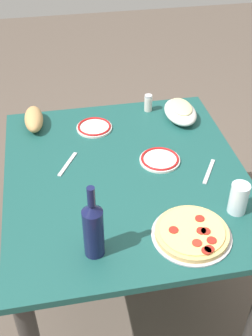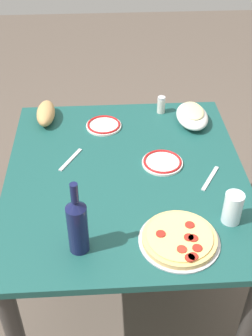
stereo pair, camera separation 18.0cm
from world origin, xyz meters
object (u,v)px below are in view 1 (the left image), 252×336
at_px(pepperoni_pizza, 192,233).
at_px(spice_shaker, 148,103).
at_px(baked_pasta_dish, 180,111).
at_px(water_glass, 239,198).
at_px(wine_bottle, 93,228).
at_px(side_plate_far, 94,127).
at_px(dining_table, 126,194).
at_px(bread_loaf, 34,119).
at_px(side_plate_near, 160,159).

distance_m(pepperoni_pizza, spice_shaker, 0.87).
distance_m(baked_pasta_dish, water_glass, 0.67).
relative_size(wine_bottle, side_plate_far, 1.72).
xyz_separation_m(dining_table, bread_loaf, (-0.44, -0.37, 0.15)).
xyz_separation_m(pepperoni_pizza, water_glass, (-0.09, 0.20, 0.05)).
xyz_separation_m(water_glass, bread_loaf, (-0.74, -0.73, -0.02)).
height_order(wine_bottle, bread_loaf, wine_bottle).
height_order(baked_pasta_dish, water_glass, water_glass).
distance_m(dining_table, water_glass, 0.50).
height_order(dining_table, baked_pasta_dish, baked_pasta_dish).
bearing_deg(water_glass, dining_table, -128.77).
relative_size(wine_bottle, water_glass, 2.31).
relative_size(baked_pasta_dish, side_plate_far, 1.41).
bearing_deg(bread_loaf, side_plate_near, 53.96).
distance_m(pepperoni_pizza, baked_pasta_dish, 0.79).
xyz_separation_m(baked_pasta_dish, bread_loaf, (-0.06, -0.71, -0.00)).
distance_m(side_plate_near, spice_shaker, 0.43).
bearing_deg(water_glass, side_plate_far, -145.44).
bearing_deg(bread_loaf, wine_bottle, 12.24).
bearing_deg(baked_pasta_dish, side_plate_near, -29.83).
bearing_deg(pepperoni_pizza, baked_pasta_dish, 166.73).
bearing_deg(pepperoni_pizza, wine_bottle, -88.49).
distance_m(baked_pasta_dish, bread_loaf, 0.71).
relative_size(dining_table, side_plate_near, 6.45).
distance_m(wine_bottle, spice_shaker, 0.96).
bearing_deg(pepperoni_pizza, water_glass, 114.10).
height_order(pepperoni_pizza, side_plate_near, pepperoni_pizza).
distance_m(dining_table, pepperoni_pizza, 0.44).
bearing_deg(side_plate_far, pepperoni_pizza, 18.40).
relative_size(water_glass, spice_shaker, 1.45).
height_order(dining_table, pepperoni_pizza, pepperoni_pizza).
height_order(side_plate_near, bread_loaf, bread_loaf).
relative_size(side_plate_far, spice_shaker, 1.95).
bearing_deg(water_glass, bread_loaf, -135.08).
distance_m(baked_pasta_dish, wine_bottle, 0.94).
xyz_separation_m(baked_pasta_dish, water_glass, (0.67, 0.02, 0.02)).
bearing_deg(dining_table, baked_pasta_dish, 137.71).
relative_size(side_plate_far, bread_loaf, 0.81).
height_order(baked_pasta_dish, side_plate_far, baked_pasta_dish).
bearing_deg(dining_table, side_plate_far, -166.74).
bearing_deg(spice_shaker, side_plate_far, -68.04).
relative_size(pepperoni_pizza, spice_shaker, 3.30).
xyz_separation_m(pepperoni_pizza, wine_bottle, (0.01, -0.35, 0.10)).
relative_size(pepperoni_pizza, side_plate_far, 1.69).
relative_size(dining_table, pepperoni_pizza, 3.95).
height_order(dining_table, side_plate_near, side_plate_near).
height_order(side_plate_near, side_plate_far, same).
height_order(dining_table, wine_bottle, wine_bottle).
xyz_separation_m(pepperoni_pizza, baked_pasta_dish, (-0.77, 0.18, 0.03)).
bearing_deg(side_plate_near, pepperoni_pizza, 0.46).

